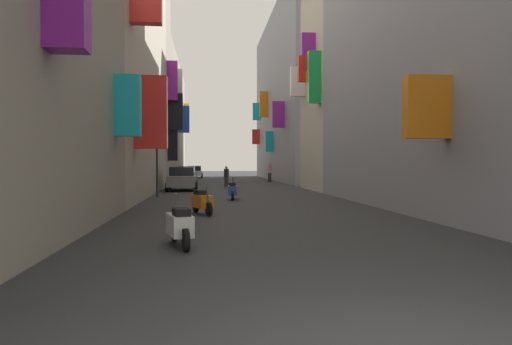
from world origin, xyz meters
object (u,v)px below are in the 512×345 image
object	(u,v)px
scooter_orange	(202,201)
scooter_red	(226,175)
parked_car_grey	(182,178)
traffic_light_near_corner	(157,140)
scooter_blue	(233,190)
pedestrian_crossing	(226,177)
scooter_white	(180,225)
parked_car_white	(195,172)
parked_car_green	(187,174)
pedestrian_near_left	(270,173)

from	to	relation	value
scooter_orange	scooter_red	world-z (taller)	same
parked_car_grey	scooter_orange	distance (m)	14.63
parked_car_grey	traffic_light_near_corner	xyz separation A→B (m)	(-1.02, -5.88, 2.25)
scooter_blue	pedestrian_crossing	world-z (taller)	pedestrian_crossing
scooter_white	traffic_light_near_corner	xyz separation A→B (m)	(-2.09, 14.88, 2.59)
scooter_orange	parked_car_white	bearing A→B (deg)	91.94
parked_car_green	scooter_white	xyz separation A→B (m)	(1.36, -34.38, -0.32)
parked_car_white	parked_car_grey	distance (m)	26.36
scooter_orange	scooter_white	xyz separation A→B (m)	(-0.41, -6.21, 0.00)
traffic_light_near_corner	scooter_blue	bearing A→B (deg)	-29.68
scooter_white	traffic_light_near_corner	size ratio (longest dim) A/B	0.41
parked_car_grey	scooter_red	size ratio (longest dim) A/B	2.20
parked_car_green	scooter_white	bearing A→B (deg)	-87.74
parked_car_green	scooter_blue	distance (m)	21.99
pedestrian_near_left	traffic_light_near_corner	bearing A→B (deg)	-114.87
parked_car_green	scooter_red	xyz separation A→B (m)	(4.04, 5.85, -0.32)
parked_car_white	scooter_orange	bearing A→B (deg)	-88.06
parked_car_green	parked_car_grey	world-z (taller)	parked_car_grey
scooter_white	scooter_orange	bearing A→B (deg)	86.20
parked_car_white	pedestrian_near_left	distance (m)	15.50
pedestrian_near_left	traffic_light_near_corner	size ratio (longest dim) A/B	0.39
scooter_red	pedestrian_crossing	distance (m)	15.24
parked_car_grey	scooter_blue	bearing A→B (deg)	-70.23
parked_car_green	pedestrian_near_left	size ratio (longest dim) A/B	2.24
parked_car_white	scooter_white	xyz separation A→B (m)	(0.97, -47.13, -0.31)
scooter_white	scooter_red	bearing A→B (deg)	86.19
scooter_red	pedestrian_near_left	xyz separation A→B (m)	(3.91, -6.63, 0.43)
parked_car_white	traffic_light_near_corner	world-z (taller)	traffic_light_near_corner
parked_car_white	scooter_red	size ratio (longest dim) A/B	2.44
parked_car_grey	scooter_red	world-z (taller)	parked_car_grey
scooter_blue	traffic_light_near_corner	distance (m)	5.23
parked_car_grey	pedestrian_near_left	size ratio (longest dim) A/B	2.25
parked_car_green	scooter_orange	size ratio (longest dim) A/B	2.32
parked_car_green	traffic_light_near_corner	bearing A→B (deg)	-92.13
traffic_light_near_corner	scooter_white	bearing A→B (deg)	-82.02
parked_car_white	traffic_light_near_corner	xyz separation A→B (m)	(-1.11, -32.24, 2.29)
scooter_orange	parked_car_grey	bearing A→B (deg)	95.78
scooter_orange	pedestrian_crossing	distance (m)	18.86
parked_car_white	parked_car_grey	size ratio (longest dim) A/B	1.11
scooter_white	scooter_blue	bearing A→B (deg)	81.62
pedestrian_near_left	traffic_light_near_corner	xyz separation A→B (m)	(-8.68, -18.72, 2.16)
parked_car_grey	scooter_blue	world-z (taller)	parked_car_grey
scooter_red	traffic_light_near_corner	xyz separation A→B (m)	(-4.76, -25.35, 2.59)
scooter_blue	scooter_orange	bearing A→B (deg)	-102.71
pedestrian_near_left	traffic_light_near_corner	world-z (taller)	traffic_light_near_corner
scooter_blue	pedestrian_crossing	size ratio (longest dim) A/B	1.23
scooter_orange	parked_car_green	bearing A→B (deg)	93.60
parked_car_grey	traffic_light_near_corner	distance (m)	6.38
parked_car_white	pedestrian_near_left	xyz separation A→B (m)	(7.56, -13.53, 0.12)
scooter_red	parked_car_grey	bearing A→B (deg)	-100.87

